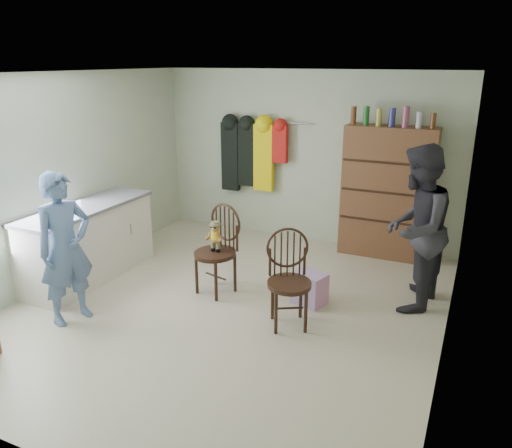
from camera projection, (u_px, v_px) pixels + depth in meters
The scene contains 10 objects.
ground_plane at pixel (228, 307), 5.57m from camera, with size 5.00×5.00×0.00m, color beige.
room_walls at pixel (248, 159), 5.53m from camera, with size 5.00×5.00×5.00m.
counter at pixel (88, 242), 6.19m from camera, with size 0.64×1.86×0.94m.
chair_front at pixel (218, 244), 5.77m from camera, with size 0.57×0.57×1.06m.
chair_far at pixel (289, 275), 5.07m from camera, with size 0.61×0.61×1.01m.
striped_bag at pixel (310, 288), 5.60m from camera, with size 0.34×0.27×0.36m, color pink.
person_left at pixel (65, 248), 5.07m from camera, with size 0.58×0.38×1.60m, color #57719F.
person_right at pixel (416, 229), 5.32m from camera, with size 0.88×0.69×1.81m, color #2D2B33.
dresser at pixel (387, 192), 6.77m from camera, with size 1.20×0.39×2.06m.
coat_rack at pixel (251, 155), 7.55m from camera, with size 1.42×0.12×1.09m.
Camera 1 is at (2.36, -4.41, 2.63)m, focal length 35.00 mm.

